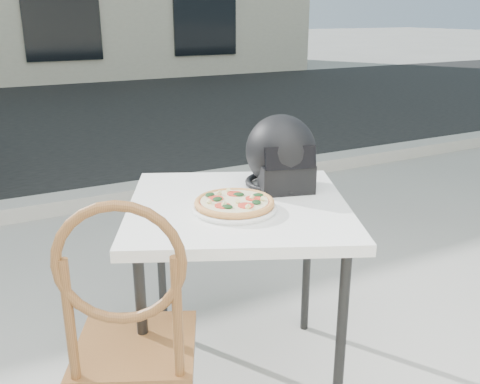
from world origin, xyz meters
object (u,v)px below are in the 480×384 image
pizza (234,202)px  cafe_chair_main (130,326)px  helmet (281,156)px  cafe_table_main (238,220)px  plate (234,208)px

pizza → cafe_chair_main: bearing=-155.5°
helmet → pizza: bearing=-135.9°
cafe_table_main → helmet: bearing=21.1°
cafe_chair_main → pizza: bearing=-130.6°
cafe_table_main → helmet: helmet is taller
pizza → helmet: bearing=28.5°
cafe_chair_main → plate: bearing=-130.6°
cafe_table_main → cafe_chair_main: cafe_chair_main is taller
plate → pizza: bearing=50.9°
plate → cafe_chair_main: (-0.48, -0.22, -0.24)m
plate → pizza: size_ratio=1.05×
plate → cafe_chair_main: size_ratio=0.40×
cafe_table_main → plate: (-0.05, -0.07, 0.08)m
pizza → cafe_chair_main: 0.59m
pizza → helmet: 0.36m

